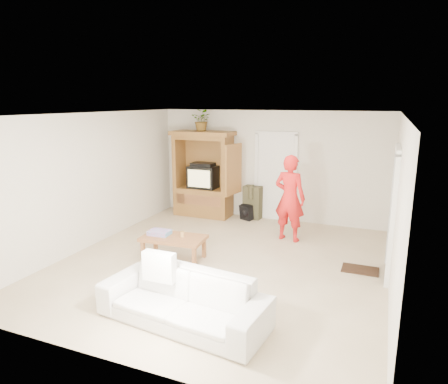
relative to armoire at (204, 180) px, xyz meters
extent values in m
plane|color=tan|center=(1.58, -2.66, -0.91)|extent=(6.00, 6.00, 0.00)
plane|color=white|center=(1.58, -2.66, 1.69)|extent=(6.00, 6.00, 0.00)
plane|color=silver|center=(1.58, 0.34, 0.39)|extent=(5.50, 0.00, 5.50)
plane|color=silver|center=(1.58, -5.66, 0.39)|extent=(5.50, 0.00, 5.50)
plane|color=silver|center=(-1.17, -2.66, 0.39)|extent=(0.00, 6.00, 6.00)
plane|color=silver|center=(4.33, -2.66, 0.39)|extent=(0.00, 6.00, 6.00)
cube|color=brown|center=(-0.02, -0.01, -0.56)|extent=(1.40, 0.60, 0.70)
cube|color=brown|center=(-0.67, -0.01, 0.39)|extent=(0.10, 0.60, 1.20)
cube|color=brown|center=(0.63, -0.01, 0.39)|extent=(0.10, 0.60, 1.20)
cube|color=brown|center=(-0.02, 0.26, 0.39)|extent=(1.40, 0.06, 1.20)
cube|color=brown|center=(-0.02, -0.01, 1.04)|extent=(1.40, 0.60, 0.10)
cube|color=brown|center=(-0.02, -0.01, 1.14)|extent=(1.52, 0.68, 0.10)
cube|color=brown|center=(0.96, -0.48, 0.39)|extent=(0.16, 0.67, 1.15)
cube|color=black|center=(-0.02, 0.02, 0.07)|extent=(0.70, 0.52, 0.55)
cube|color=tan|center=(-0.02, -0.25, 0.07)|extent=(0.58, 0.02, 0.42)
cube|color=black|center=(-0.02, -0.01, 0.38)|extent=(0.55, 0.35, 0.08)
cube|color=#A46B38|center=(-0.02, -0.30, -0.46)|extent=(1.19, 0.03, 0.25)
cube|color=white|center=(1.73, 0.31, 0.11)|extent=(0.85, 0.05, 2.04)
cube|color=black|center=(4.30, -2.06, 0.11)|extent=(0.05, 0.90, 2.04)
cube|color=black|center=(4.31, -0.76, 0.69)|extent=(0.03, 0.60, 0.48)
cube|color=#382316|center=(3.88, -2.06, -0.90)|extent=(0.60, 0.40, 0.02)
imported|color=#4C7238|center=(-0.02, -0.03, 1.45)|extent=(0.47, 0.41, 0.52)
imported|color=red|center=(2.38, -1.01, -0.02)|extent=(0.71, 0.53, 1.78)
imported|color=silver|center=(1.85, -4.65, -0.58)|extent=(2.32, 1.13, 0.65)
cube|color=#A46B38|center=(0.69, -2.81, -0.52)|extent=(1.18, 0.70, 0.06)
cube|color=#A46B38|center=(0.21, -3.08, -0.73)|extent=(0.07, 0.07, 0.36)
cube|color=#A46B38|center=(0.18, -2.61, -0.73)|extent=(0.07, 0.07, 0.36)
cube|color=#A46B38|center=(1.20, -3.01, -0.73)|extent=(0.07, 0.07, 0.36)
cube|color=#A46B38|center=(1.17, -2.54, -0.73)|extent=(0.07, 0.07, 0.36)
cube|color=#E84D96|center=(0.40, -2.81, -0.45)|extent=(0.39, 0.29, 0.08)
cylinder|color=tan|center=(0.85, -2.76, -0.44)|extent=(0.08, 0.08, 0.10)
camera|label=1|loc=(4.11, -8.79, 1.91)|focal=32.00mm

